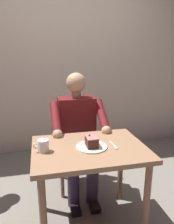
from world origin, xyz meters
TOP-DOWN VIEW (x-y plane):
  - ground_plane at (0.00, 0.00)m, footprint 14.00×14.00m
  - cafe_rear_panel at (0.00, -1.64)m, footprint 6.40×0.12m
  - dining_table at (0.00, 0.00)m, footprint 0.87×0.64m
  - chair at (0.00, -0.66)m, footprint 0.42×0.42m
  - seated_person at (0.00, -0.48)m, footprint 0.53×0.58m
  - dessert_plate at (-0.01, 0.01)m, footprint 0.24×0.24m
  - cake_slice at (-0.01, 0.01)m, footprint 0.08×0.12m
  - coffee_cup at (0.35, 0.01)m, footprint 0.11×0.08m
  - dessert_spoon at (-0.19, 0.04)m, footprint 0.03×0.14m

SIDE VIEW (x-z plane):
  - ground_plane at x=0.00m, z-range 0.00..0.00m
  - chair at x=0.00m, z-range 0.05..0.96m
  - dining_table at x=0.00m, z-range 0.25..0.97m
  - seated_person at x=0.00m, z-range 0.03..1.26m
  - dessert_spoon at x=-0.19m, z-range 0.72..0.73m
  - dessert_plate at x=-0.01m, z-range 0.72..0.73m
  - coffee_cup at x=0.35m, z-range 0.72..0.81m
  - cake_slice at x=-0.01m, z-range 0.72..0.82m
  - cafe_rear_panel at x=0.00m, z-range 0.00..3.00m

